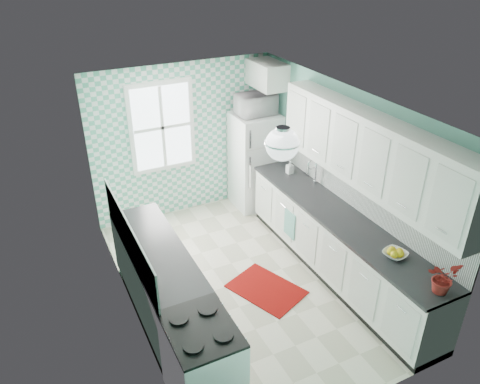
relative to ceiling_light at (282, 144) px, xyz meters
name	(u,v)px	position (x,y,z in m)	size (l,w,h in m)	color
floor	(245,281)	(0.00, 0.80, -2.33)	(3.00, 4.40, 0.02)	beige
ceiling	(246,103)	(0.00, 0.80, 0.19)	(3.00, 4.40, 0.02)	white
wall_back	(183,140)	(0.00, 3.01, -1.07)	(3.00, 0.02, 2.50)	#61A894
wall_front	(360,315)	(0.00, -1.41, -1.07)	(3.00, 0.02, 2.50)	#61A894
wall_left	(124,231)	(-1.51, 0.80, -1.07)	(0.02, 4.40, 2.50)	#61A894
wall_right	(344,177)	(1.51, 0.80, -1.07)	(0.02, 4.40, 2.50)	#61A894
accent_wall	(184,141)	(0.00, 2.99, -1.07)	(3.00, 0.01, 2.50)	#53B192
window	(162,127)	(-0.35, 2.96, -0.77)	(1.04, 0.05, 1.44)	white
backsplash_right	(361,194)	(1.49, 0.40, -1.13)	(0.02, 3.60, 0.51)	white
backsplash_left	(129,239)	(-1.49, 0.73, -1.13)	(0.02, 2.15, 0.51)	white
upper_cabinets_right	(369,152)	(1.33, 0.20, -0.42)	(0.33, 3.20, 0.90)	white
upper_cabinet_fridge	(267,75)	(1.30, 2.63, -0.07)	(0.40, 0.74, 0.40)	white
ceiling_light	(282,144)	(0.00, 0.00, 0.00)	(0.34, 0.34, 0.35)	silver
base_cabinets_right	(337,246)	(1.20, 0.40, -1.87)	(0.60, 3.60, 0.90)	white
countertop_right	(340,217)	(1.19, 0.40, -1.40)	(0.63, 3.60, 0.04)	black
base_cabinets_left	(159,284)	(-1.20, 0.73, -1.87)	(0.60, 2.15, 0.90)	white
countertop_left	(157,252)	(-1.19, 0.73, -1.40)	(0.63, 2.15, 0.04)	black
fridge	(255,161)	(1.11, 2.63, -1.51)	(0.71, 0.71, 1.64)	silver
stove	(203,363)	(-1.20, -0.66, -1.83)	(0.63, 0.79, 0.95)	white
sink	(303,187)	(1.20, 1.30, -1.39)	(0.56, 0.47, 0.53)	silver
rug	(266,289)	(0.17, 0.51, -2.32)	(0.66, 0.94, 0.02)	#660E06
dish_towel	(290,224)	(0.89, 1.12, -1.84)	(0.02, 0.27, 0.41)	#6ABAB5
fruit_bowl	(395,254)	(1.20, -0.59, -1.35)	(0.26, 0.26, 0.07)	white
potted_plant	(443,278)	(1.20, -1.24, -1.21)	(0.31, 0.27, 0.34)	#A71507
soap_bottle	(290,167)	(1.25, 1.76, -1.28)	(0.09, 0.09, 0.21)	#A0B3C1
microwave	(256,104)	(1.11, 2.63, -0.52)	(0.60, 0.41, 0.33)	silver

